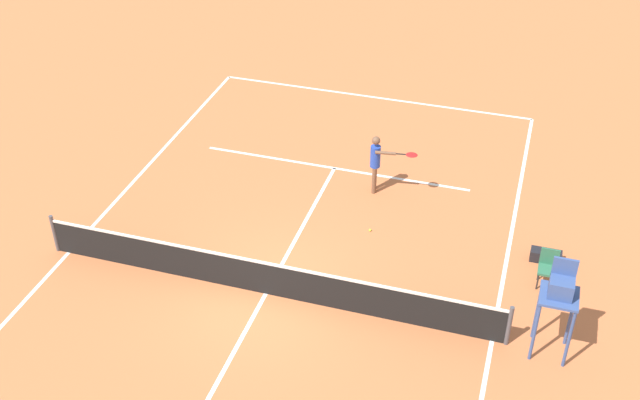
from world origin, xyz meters
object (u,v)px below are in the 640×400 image
tennis_ball (370,230)px  umpire_chair (560,295)px  courtside_chair_mid (548,266)px  equipment_bag (546,256)px  player_serving (377,159)px

tennis_ball → umpire_chair: size_ratio=0.03×
tennis_ball → umpire_chair: bearing=147.2°
courtside_chair_mid → equipment_bag: bearing=-86.6°
player_serving → equipment_bag: 5.19m
player_serving → umpire_chair: umpire_chair is taller
courtside_chair_mid → player_serving: bearing=-29.0°
tennis_ball → player_serving: bearing=-80.5°
umpire_chair → equipment_bag: size_ratio=3.17×
player_serving → courtside_chair_mid: player_serving is taller
player_serving → tennis_ball: bearing=0.6°
tennis_ball → courtside_chair_mid: 4.63m
umpire_chair → equipment_bag: umpire_chair is taller
umpire_chair → equipment_bag: (0.26, -3.14, -1.46)m
tennis_ball → equipment_bag: 4.48m
player_serving → umpire_chair: size_ratio=0.73×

